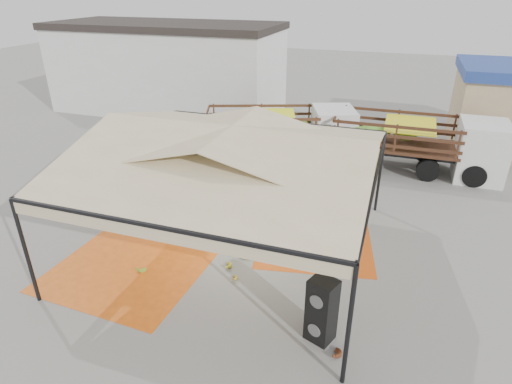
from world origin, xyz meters
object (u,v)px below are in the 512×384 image
(banana_heap, at_px, (270,204))
(vendor, at_px, (288,166))
(speaker_stack, at_px, (322,310))
(truck_left, at_px, (286,128))
(truck_right, at_px, (424,139))

(banana_heap, relative_size, vendor, 3.76)
(speaker_stack, bearing_deg, banana_heap, 140.98)
(vendor, distance_m, truck_left, 3.19)
(speaker_stack, xyz_separation_m, vendor, (-2.99, 8.11, -0.03))
(speaker_stack, distance_m, truck_right, 11.61)
(truck_right, bearing_deg, truck_left, -177.52)
(vendor, xyz_separation_m, truck_left, (-0.89, 3.00, 0.64))
(banana_heap, height_order, truck_left, truck_left)
(vendor, relative_size, truck_left, 0.22)
(vendor, bearing_deg, banana_heap, 78.87)
(banana_heap, distance_m, speaker_stack, 5.65)
(vendor, relative_size, truck_right, 0.23)
(truck_left, relative_size, truck_right, 1.02)
(truck_left, bearing_deg, vendor, -93.26)
(banana_heap, xyz_separation_m, truck_right, (5.00, 6.45, 0.84))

